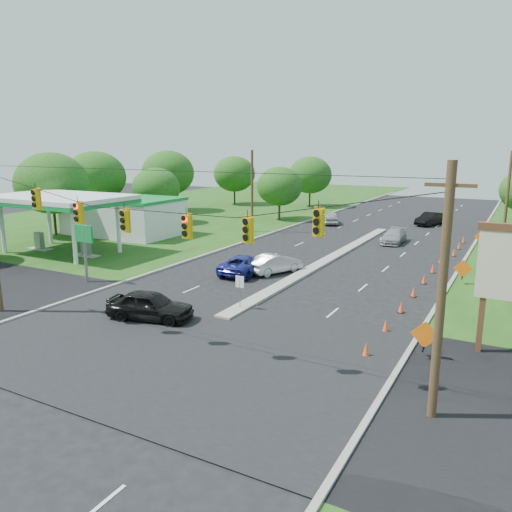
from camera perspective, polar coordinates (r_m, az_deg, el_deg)
The scene contains 37 objects.
ground at distance 24.88m, azimuth -8.96°, elevation -9.96°, with size 160.00×160.00×0.00m, color black.
grass_left at distance 59.13m, azimuth -20.39°, elevation 2.52°, with size 40.00×160.00×0.06m, color #1E4714.
cross_street at distance 24.88m, azimuth -8.96°, elevation -9.96°, with size 160.00×14.00×0.02m, color black.
curb_left at distance 54.72m, azimuth 1.76°, elevation 2.56°, with size 0.25×110.00×0.16m, color gray.
curb_right at distance 49.20m, azimuth 23.24°, elevation 0.41°, with size 0.25×110.00×0.16m, color gray.
median at distance 42.67m, azimuth 8.40°, elevation -0.42°, with size 1.00×34.00×0.18m, color gray.
median_sign at distance 29.10m, azimuth -1.86°, elevation -3.42°, with size 0.55×0.06×2.05m.
signal_span at distance 22.72m, azimuth -11.01°, elevation 0.92°, with size 25.60×0.32×9.00m.
utility_pole_far_left at distance 55.25m, azimuth -0.45°, elevation 7.37°, with size 0.28×0.28×9.00m, color #422D1C.
utility_pole_far_right at distance 53.36m, azimuth 26.77°, elevation 5.86°, with size 0.28×0.28×9.00m, color #422D1C.
gas_station at distance 54.32m, azimuth -15.96°, elevation 4.76°, with size 18.40×19.70×5.20m.
cone_0 at distance 23.69m, azimuth 12.46°, elevation -10.37°, with size 0.32×0.32×0.70m, color #F7571E.
cone_1 at distance 26.86m, azimuth 14.59°, elevation -7.70°, with size 0.32×0.32×0.70m, color #F7571E.
cone_2 at distance 30.10m, azimuth 16.25°, elevation -5.60°, with size 0.32×0.32×0.70m, color #F7571E.
cone_3 at distance 33.39m, azimuth 17.57°, elevation -3.90°, with size 0.32×0.32×0.70m, color #F7571E.
cone_4 at distance 36.72m, azimuth 18.65°, elevation -2.51°, with size 0.32×0.32×0.70m, color #F7571E.
cone_5 at distance 40.08m, azimuth 19.55°, elevation -1.35°, with size 0.32×0.32×0.70m, color #F7571E.
cone_6 at distance 43.46m, azimuth 20.31°, elevation -0.36°, with size 0.32×0.32×0.70m, color #F7571E.
cone_7 at distance 46.79m, azimuth 21.68°, elevation 0.40°, with size 0.32×0.32×0.70m, color #F7571E.
cone_8 at distance 50.21m, azimuth 22.19°, elevation 1.13°, with size 0.32×0.32×0.70m, color #F7571E.
cone_9 at distance 53.64m, azimuth 22.64°, elevation 1.77°, with size 0.32×0.32×0.70m, color #F7571E.
work_sign_0 at distance 23.87m, azimuth 18.73°, elevation -8.66°, with size 1.27×0.58×1.37m.
work_sign_1 at distance 37.21m, azimuth 22.57°, elevation -1.44°, with size 1.27×0.58×1.37m.
work_sign_2 at distance 50.91m, azimuth 24.36°, elevation 1.94°, with size 1.27×0.58×1.37m.
tree_1 at distance 57.22m, azimuth -22.33°, elevation 7.70°, with size 7.56×7.56×8.82m.
tree_2 at distance 62.91m, azimuth -11.36°, elevation 7.60°, with size 5.88×5.88×6.86m.
tree_3 at distance 74.35m, azimuth -10.02°, elevation 9.33°, with size 7.56×7.56×8.82m.
tree_4 at distance 81.96m, azimuth -2.49°, elevation 9.35°, with size 6.72×6.72×7.84m.
tree_5 at distance 64.80m, azimuth 2.71°, elevation 7.97°, with size 5.88×5.88×6.86m.
tree_6 at distance 79.23m, azimuth 6.21°, elevation 9.18°, with size 6.72×6.72×7.84m.
tree_14 at distance 66.83m, azimuth -17.86°, elevation 8.59°, with size 7.56×7.56×8.82m.
black_sedan at distance 28.23m, azimuth -12.01°, elevation -5.56°, with size 1.94×4.81×1.64m, color black.
white_sedan at distance 37.74m, azimuth 2.21°, elevation -0.86°, with size 1.54×4.41×1.45m, color #B4B3B3.
blue_pickup at distance 37.48m, azimuth -1.24°, elevation -0.95°, with size 2.40×5.20×1.45m, color navy.
silver_car_far at distance 51.15m, azimuth 15.46°, elevation 2.18°, with size 1.91×4.71×1.37m, color #989898.
silver_car_oncoming at distance 62.19m, azimuth 8.57°, elevation 4.34°, with size 1.82×4.53×1.54m, color #A8A9AC.
dark_car_receding at distance 64.07m, azimuth 19.30°, elevation 4.04°, with size 1.67×4.79×1.58m, color black.
Camera 1 is at (14.22, -18.11, 9.44)m, focal length 35.00 mm.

